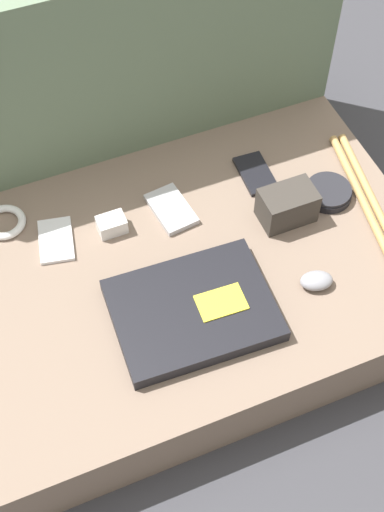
{
  "coord_description": "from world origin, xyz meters",
  "views": [
    {
      "loc": [
        -0.3,
        -0.74,
        1.31
      ],
      "look_at": [
        0.0,
        0.0,
        0.16
      ],
      "focal_mm": 50.0,
      "sensor_mm": 36.0,
      "label": 1
    }
  ],
  "objects_px": {
    "speaker_puck": "(328,192)",
    "charger_brick": "(112,225)",
    "laptop": "(193,310)",
    "computer_mouse": "(316,281)",
    "phone_black": "(56,240)",
    "phone_small": "(255,173)",
    "phone_silver": "(171,209)",
    "camera_pouch": "(287,205)"
  },
  "relations": [
    {
      "from": "camera_pouch",
      "to": "phone_small",
      "type": "bearing_deg",
      "value": 93.81
    },
    {
      "from": "laptop",
      "to": "phone_silver",
      "type": "xyz_separation_m",
      "value": [
        0.05,
        0.25,
        -0.01
      ]
    },
    {
      "from": "phone_small",
      "to": "computer_mouse",
      "type": "bearing_deg",
      "value": -89.86
    },
    {
      "from": "computer_mouse",
      "to": "phone_black",
      "type": "height_order",
      "value": "computer_mouse"
    },
    {
      "from": "speaker_puck",
      "to": "camera_pouch",
      "type": "bearing_deg",
      "value": -171.46
    },
    {
      "from": "laptop",
      "to": "charger_brick",
      "type": "bearing_deg",
      "value": 109.89
    },
    {
      "from": "laptop",
      "to": "computer_mouse",
      "type": "distance_m",
      "value": 0.25
    },
    {
      "from": "speaker_puck",
      "to": "charger_brick",
      "type": "relative_size",
      "value": 1.76
    },
    {
      "from": "laptop",
      "to": "speaker_puck",
      "type": "bearing_deg",
      "value": 25.86
    },
    {
      "from": "computer_mouse",
      "to": "charger_brick",
      "type": "height_order",
      "value": "charger_brick"
    },
    {
      "from": "speaker_puck",
      "to": "phone_small",
      "type": "distance_m",
      "value": 0.16
    },
    {
      "from": "phone_black",
      "to": "laptop",
      "type": "bearing_deg",
      "value": -42.27
    },
    {
      "from": "phone_silver",
      "to": "laptop",
      "type": "bearing_deg",
      "value": -109.05
    },
    {
      "from": "laptop",
      "to": "phone_small",
      "type": "xyz_separation_m",
      "value": [
        0.26,
        0.27,
        -0.01
      ]
    },
    {
      "from": "phone_silver",
      "to": "camera_pouch",
      "type": "distance_m",
      "value": 0.24
    },
    {
      "from": "speaker_puck",
      "to": "charger_brick",
      "type": "xyz_separation_m",
      "value": [
        -0.45,
        0.09,
        0.01
      ]
    },
    {
      "from": "phone_silver",
      "to": "phone_black",
      "type": "distance_m",
      "value": 0.24
    },
    {
      "from": "phone_silver",
      "to": "phone_small",
      "type": "bearing_deg",
      "value": -0.32
    },
    {
      "from": "camera_pouch",
      "to": "charger_brick",
      "type": "height_order",
      "value": "camera_pouch"
    },
    {
      "from": "speaker_puck",
      "to": "phone_silver",
      "type": "distance_m",
      "value": 0.33
    },
    {
      "from": "computer_mouse",
      "to": "camera_pouch",
      "type": "bearing_deg",
      "value": 97.6
    },
    {
      "from": "laptop",
      "to": "camera_pouch",
      "type": "bearing_deg",
      "value": 31.03
    },
    {
      "from": "speaker_puck",
      "to": "phone_black",
      "type": "bearing_deg",
      "value": 169.64
    },
    {
      "from": "phone_silver",
      "to": "camera_pouch",
      "type": "xyz_separation_m",
      "value": [
        0.21,
        -0.1,
        0.03
      ]
    },
    {
      "from": "computer_mouse",
      "to": "laptop",
      "type": "bearing_deg",
      "value": -172.07
    },
    {
      "from": "laptop",
      "to": "computer_mouse",
      "type": "bearing_deg",
      "value": -4.11
    },
    {
      "from": "phone_black",
      "to": "phone_small",
      "type": "xyz_separation_m",
      "value": [
        0.45,
        0.01,
        0.0
      ]
    },
    {
      "from": "phone_silver",
      "to": "phone_small",
      "type": "xyz_separation_m",
      "value": [
        0.21,
        0.02,
        -0.0
      ]
    },
    {
      "from": "computer_mouse",
      "to": "camera_pouch",
      "type": "relative_size",
      "value": 0.65
    },
    {
      "from": "phone_small",
      "to": "phone_black",
      "type": "bearing_deg",
      "value": -176.26
    },
    {
      "from": "phone_small",
      "to": "camera_pouch",
      "type": "height_order",
      "value": "camera_pouch"
    },
    {
      "from": "laptop",
      "to": "camera_pouch",
      "type": "height_order",
      "value": "camera_pouch"
    },
    {
      "from": "speaker_puck",
      "to": "phone_small",
      "type": "relative_size",
      "value": 0.88
    },
    {
      "from": "speaker_puck",
      "to": "phone_black",
      "type": "relative_size",
      "value": 0.84
    },
    {
      "from": "speaker_puck",
      "to": "camera_pouch",
      "type": "xyz_separation_m",
      "value": [
        -0.11,
        -0.02,
        0.03
      ]
    },
    {
      "from": "laptop",
      "to": "computer_mouse",
      "type": "xyz_separation_m",
      "value": [
        0.24,
        -0.03,
        -0.0
      ]
    },
    {
      "from": "laptop",
      "to": "speaker_puck",
      "type": "relative_size",
      "value": 3.07
    },
    {
      "from": "phone_black",
      "to": "charger_brick",
      "type": "xyz_separation_m",
      "value": [
        0.11,
        -0.02,
        0.01
      ]
    },
    {
      "from": "camera_pouch",
      "to": "laptop",
      "type": "bearing_deg",
      "value": -151.73
    },
    {
      "from": "speaker_puck",
      "to": "phone_silver",
      "type": "xyz_separation_m",
      "value": [
        -0.32,
        0.09,
        -0.01
      ]
    },
    {
      "from": "computer_mouse",
      "to": "speaker_puck",
      "type": "xyz_separation_m",
      "value": [
        0.13,
        0.19,
        -0.0
      ]
    },
    {
      "from": "phone_small",
      "to": "charger_brick",
      "type": "height_order",
      "value": "charger_brick"
    }
  ]
}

